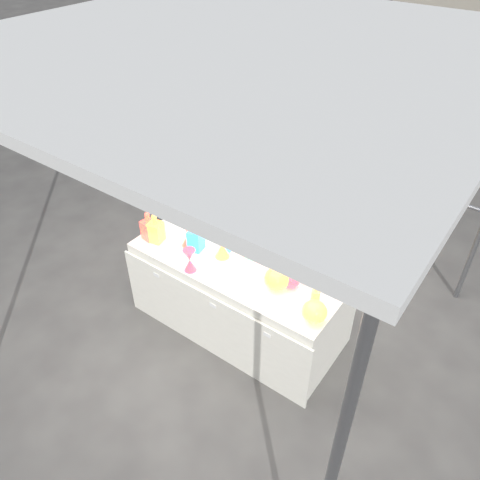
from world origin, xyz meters
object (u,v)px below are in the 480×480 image
Objects in this scene: hourglass_0 at (188,234)px; cardboard_box_closed at (344,207)px; decanter_0 at (155,228)px; bottle_0 at (176,198)px; globe_0 at (277,280)px; lampshade_0 at (262,232)px; display_table at (239,293)px.

cardboard_box_closed is at bearing 76.70° from hourglass_0.
decanter_0 is 0.29m from hourglass_0.
decanter_0 is at bearing -72.54° from bottle_0.
globe_0 is 0.80× the size of lampshade_0.
cardboard_box_closed is at bearing 60.50° from decanter_0.
lampshade_0 is at bearing -101.13° from cardboard_box_closed.
bottle_0 is 0.43m from decanter_0.
bottle_0 is at bearing -126.72° from cardboard_box_closed.
display_table is 2.03m from cardboard_box_closed.
globe_0 is at bearing -5.08° from decanter_0.
cardboard_box_closed is 2.65× the size of globe_0.
lampshade_0 is (-0.01, -1.73, 0.68)m from cardboard_box_closed.
hourglass_0 is 1.22× the size of globe_0.
bottle_0 is 1.75× the size of globe_0.
globe_0 reaches higher than display_table.
decanter_0 reaches higher than hourglass_0.
cardboard_box_closed is 2.16× the size of hourglass_0.
decanter_0 is at bearing -174.44° from globe_0.
bottle_0 is 0.49m from hourglass_0.
decanter_0 reaches higher than display_table.
globe_0 is at bearing -13.10° from bottle_0.
lampshade_0 is at bearing 22.88° from decanter_0.
hourglass_0 is at bearing -135.71° from lampshade_0.
bottle_0 reaches higher than cardboard_box_closed.
display_table is at bearing -88.48° from lampshade_0.
bottle_0 reaches higher than hourglass_0.
hourglass_0 is 0.62m from lampshade_0.
bottle_0 is 1.26× the size of decanter_0.
lampshade_0 is (0.87, 0.09, -0.05)m from bottle_0.
hourglass_0 is (-0.46, -0.09, 0.50)m from display_table.
cardboard_box_closed is 1.90× the size of decanter_0.
decanter_0 is at bearing -140.27° from lampshade_0.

